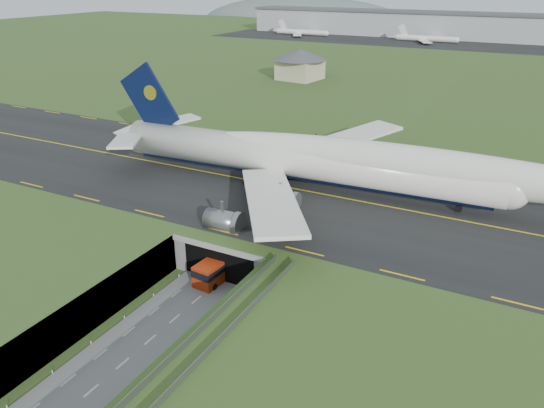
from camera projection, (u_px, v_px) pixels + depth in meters
The scene contains 10 objects.
ground at pixel (188, 308), 73.00m from camera, with size 900.00×900.00×0.00m, color #3A5522.
airfield_deck at pixel (187, 290), 71.80m from camera, with size 800.00×800.00×6.00m, color gray.
trench_road at pixel (153, 338), 66.86m from camera, with size 12.00×75.00×0.20m, color slate.
taxiway at pixel (292, 189), 97.38m from camera, with size 800.00×44.00×0.18m, color black.
tunnel_portal at pixel (248, 238), 85.25m from camera, with size 17.00×22.30×6.00m.
guideway at pixel (160, 395), 50.67m from camera, with size 3.00×53.00×7.05m.
jumbo_jet at pixel (337, 163), 93.48m from camera, with size 102.51×64.39×21.33m.
shuttle_tram at pixel (218, 268), 79.31m from camera, with size 3.90×8.73×3.44m.
service_building at pixel (300, 62), 196.03m from camera, with size 22.71×22.71×11.00m.
cargo_terminal at pixel (488, 27), 310.83m from camera, with size 320.00×67.00×15.60m.
Camera 1 is at (38.64, -48.86, 42.31)m, focal length 35.00 mm.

